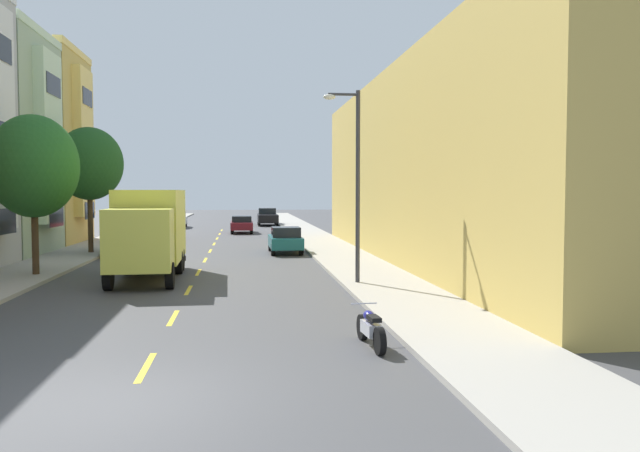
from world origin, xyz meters
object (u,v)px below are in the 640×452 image
at_px(street_tree_second, 33,166).
at_px(delivery_box_truck, 149,229).
at_px(moving_burgundy_sedan, 242,224).
at_px(parked_wagon_white, 176,219).
at_px(street_lamp, 354,172).
at_px(street_tree_third, 89,164).
at_px(parked_motorcycle, 371,329).
at_px(parked_hatchback_teal, 285,240).
at_px(parked_pickup_black, 268,217).
at_px(parked_suv_silver, 127,237).
at_px(parked_suv_red, 157,225).

height_order(street_tree_second, delivery_box_truck, street_tree_second).
bearing_deg(moving_burgundy_sedan, parked_wagon_white, 125.65).
xyz_separation_m(street_lamp, delivery_box_truck, (-7.76, 3.09, -2.21)).
bearing_deg(street_tree_third, parked_motorcycle, -63.60).
bearing_deg(delivery_box_truck, parked_hatchback_teal, 57.71).
relative_size(delivery_box_truck, parked_pickup_black, 1.43).
bearing_deg(parked_suv_silver, street_tree_second, -101.91).
bearing_deg(street_tree_second, street_lamp, -17.09).
xyz_separation_m(parked_pickup_black, moving_burgundy_sedan, (-2.58, -11.90, -0.08)).
bearing_deg(parked_wagon_white, moving_burgundy_sedan, -54.35).
xyz_separation_m(street_tree_third, parked_suv_silver, (1.97, -0.11, -3.99)).
distance_m(street_tree_second, moving_burgundy_sedan, 28.40).
height_order(delivery_box_truck, parked_wagon_white, delivery_box_truck).
xyz_separation_m(street_lamp, parked_motorcycle, (-1.20, -9.21, -3.77)).
bearing_deg(street_tree_second, parked_suv_silver, 78.09).
bearing_deg(parked_hatchback_teal, moving_burgundy_sedan, 97.78).
height_order(parked_hatchback_teal, parked_suv_red, parked_suv_red).
xyz_separation_m(street_lamp, parked_hatchback_teal, (-1.69, 12.70, -3.43)).
bearing_deg(street_tree_second, delivery_box_truck, -8.73).
bearing_deg(parked_wagon_white, parked_suv_silver, -89.94).
height_order(delivery_box_truck, parked_hatchback_teal, delivery_box_truck).
relative_size(moving_burgundy_sedan, parked_motorcycle, 2.19).
xyz_separation_m(delivery_box_truck, parked_wagon_white, (-2.65, 36.36, -1.17)).
height_order(street_lamp, parked_suv_red, street_lamp).
bearing_deg(street_tree_third, parked_pickup_black, 69.85).
height_order(parked_pickup_black, parked_hatchback_teal, parked_pickup_black).
bearing_deg(delivery_box_truck, parked_wagon_white, 94.17).
relative_size(street_tree_second, parked_wagon_white, 1.35).
distance_m(street_tree_second, parked_hatchback_teal, 14.38).
relative_size(street_lamp, delivery_box_truck, 0.92).
bearing_deg(parked_pickup_black, street_lamp, -87.89).
xyz_separation_m(parked_suv_silver, parked_motorcycle, (9.18, -22.35, -0.58)).
distance_m(parked_hatchback_teal, parked_suv_red, 14.86).
height_order(street_tree_second, parked_wagon_white, street_tree_second).
height_order(delivery_box_truck, moving_burgundy_sedan, delivery_box_truck).
bearing_deg(street_tree_third, street_lamp, -47.01).
xyz_separation_m(parked_suv_silver, moving_burgundy_sedan, (6.23, 17.59, -0.24)).
distance_m(parked_pickup_black, parked_motorcycle, 51.85).
xyz_separation_m(street_tree_third, street_lamp, (12.35, -13.25, -0.79)).
xyz_separation_m(parked_pickup_black, parked_wagon_white, (-8.84, -3.18, -0.02)).
bearing_deg(parked_hatchback_teal, parked_motorcycle, -88.73).
bearing_deg(parked_hatchback_teal, street_lamp, -82.43).
bearing_deg(parked_suv_silver, moving_burgundy_sedan, 70.50).
xyz_separation_m(parked_hatchback_teal, parked_wagon_white, (-8.72, 26.75, 0.05)).
distance_m(street_tree_second, parked_wagon_white, 35.90).
xyz_separation_m(street_tree_third, parked_suv_red, (2.07, 11.57, -3.99)).
bearing_deg(street_lamp, street_tree_second, 162.91).
bearing_deg(delivery_box_truck, street_tree_third, 114.34).
distance_m(parked_wagon_white, parked_motorcycle, 49.53).
bearing_deg(parked_wagon_white, parked_motorcycle, -79.29).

